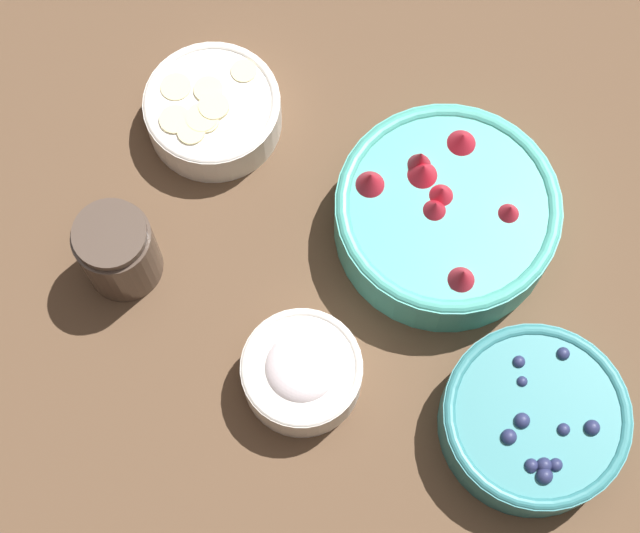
% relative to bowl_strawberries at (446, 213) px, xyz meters
% --- Properties ---
extents(ground_plane, '(4.00, 4.00, 0.00)m').
position_rel_bowl_strawberries_xyz_m(ground_plane, '(-0.04, -0.10, -0.04)').
color(ground_plane, brown).
extents(bowl_strawberries, '(0.23, 0.23, 0.09)m').
position_rel_bowl_strawberries_xyz_m(bowl_strawberries, '(0.00, 0.00, 0.00)').
color(bowl_strawberries, '#47AD9E').
rests_on(bowl_strawberries, ground_plane).
extents(bowl_blueberries, '(0.18, 0.18, 0.06)m').
position_rel_bowl_strawberries_xyz_m(bowl_blueberries, '(0.13, -0.18, -0.01)').
color(bowl_blueberries, teal).
rests_on(bowl_blueberries, ground_plane).
extents(bowl_bananas, '(0.14, 0.14, 0.05)m').
position_rel_bowl_strawberries_xyz_m(bowl_bananas, '(-0.27, 0.05, -0.01)').
color(bowl_bananas, white).
rests_on(bowl_bananas, ground_plane).
extents(bowl_cream, '(0.12, 0.12, 0.06)m').
position_rel_bowl_strawberries_xyz_m(bowl_cream, '(-0.09, -0.20, -0.01)').
color(bowl_cream, silver).
rests_on(bowl_cream, ground_plane).
extents(jar_chocolate, '(0.08, 0.08, 0.09)m').
position_rel_bowl_strawberries_xyz_m(jar_chocolate, '(-0.30, -0.14, 0.00)').
color(jar_chocolate, '#4C3D33').
rests_on(jar_chocolate, ground_plane).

